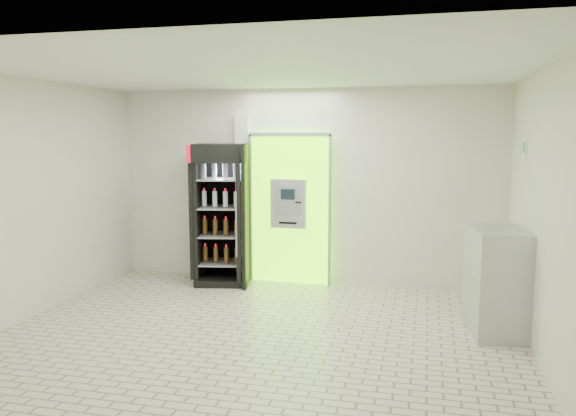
% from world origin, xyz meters
% --- Properties ---
extents(ground, '(6.00, 6.00, 0.00)m').
position_xyz_m(ground, '(0.00, 0.00, 0.00)').
color(ground, beige).
rests_on(ground, ground).
extents(room_shell, '(6.00, 6.00, 6.00)m').
position_xyz_m(room_shell, '(0.00, 0.00, 1.84)').
color(room_shell, silver).
rests_on(room_shell, ground).
extents(atm_assembly, '(1.30, 0.24, 2.33)m').
position_xyz_m(atm_assembly, '(-0.20, 2.41, 1.17)').
color(atm_assembly, '#76FF02').
rests_on(atm_assembly, ground).
extents(pillar, '(0.22, 0.11, 2.60)m').
position_xyz_m(pillar, '(-0.98, 2.45, 1.30)').
color(pillar, silver).
rests_on(pillar, ground).
extents(beverage_cooler, '(0.94, 0.90, 2.16)m').
position_xyz_m(beverage_cooler, '(-1.20, 2.14, 1.04)').
color(beverage_cooler, black).
rests_on(beverage_cooler, ground).
extents(steel_cabinet, '(0.75, 1.00, 1.23)m').
position_xyz_m(steel_cabinet, '(2.68, 0.79, 0.62)').
color(steel_cabinet, '#ABAEB3').
rests_on(steel_cabinet, ground).
extents(exit_sign, '(0.02, 0.22, 0.26)m').
position_xyz_m(exit_sign, '(2.99, 1.40, 2.12)').
color(exit_sign, white).
rests_on(exit_sign, room_shell).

